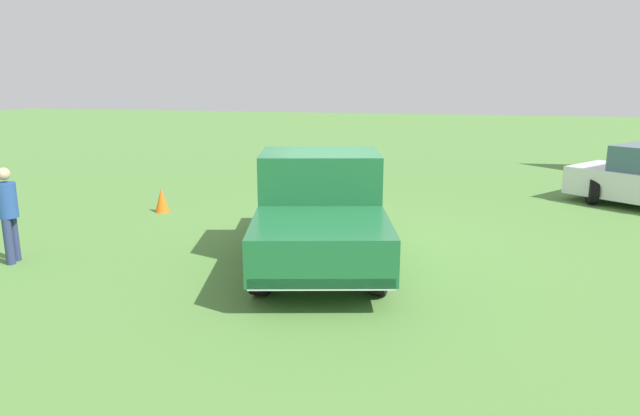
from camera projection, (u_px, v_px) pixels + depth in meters
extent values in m
plane|color=#54843D|center=(336.00, 247.00, 10.37)|extent=(80.00, 80.00, 0.00)
cylinder|color=black|center=(380.00, 268.00, 8.07)|extent=(0.77, 0.22, 0.77)
cylinder|color=black|center=(262.00, 268.00, 8.06)|extent=(0.77, 0.22, 0.77)
cylinder|color=black|center=(362.00, 216.00, 11.14)|extent=(0.77, 0.22, 0.77)
cylinder|color=black|center=(277.00, 216.00, 11.13)|extent=(0.77, 0.22, 0.77)
cube|color=#1E6638|center=(321.00, 243.00, 8.09)|extent=(2.39, 2.39, 0.64)
cube|color=#1E6638|center=(320.00, 193.00, 9.73)|extent=(2.00, 2.30, 1.40)
cube|color=slate|center=(320.00, 167.00, 9.63)|extent=(1.74, 2.09, 0.48)
cube|color=#1E6638|center=(319.00, 203.00, 10.78)|extent=(2.77, 2.49, 0.60)
cube|color=silver|center=(321.00, 283.00, 7.25)|extent=(0.57, 1.87, 0.16)
cylinder|color=black|center=(622.00, 184.00, 14.79)|extent=(0.64, 0.20, 0.64)
cylinder|color=black|center=(592.00, 191.00, 13.86)|extent=(0.64, 0.20, 0.64)
cylinder|color=navy|center=(15.00, 238.00, 9.55)|extent=(0.14, 0.14, 0.78)
cylinder|color=navy|center=(9.00, 242.00, 9.35)|extent=(0.14, 0.14, 0.78)
cylinder|color=#284C93|center=(7.00, 200.00, 9.30)|extent=(0.39, 0.39, 0.58)
sphere|color=#D8AD84|center=(3.00, 174.00, 9.20)|extent=(0.21, 0.21, 0.21)
cone|color=orange|center=(162.00, 200.00, 13.05)|extent=(0.32, 0.32, 0.55)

